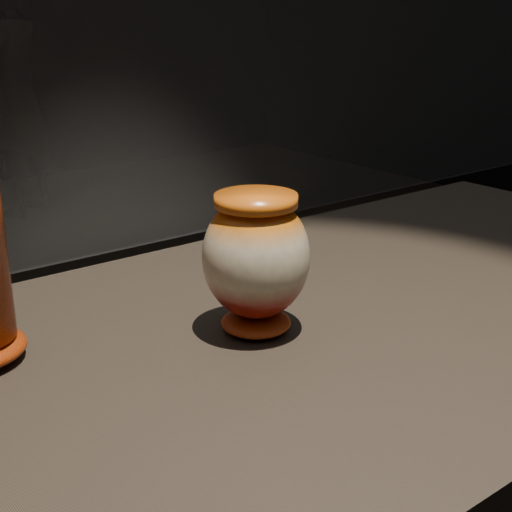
% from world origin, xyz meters
% --- Properties ---
extents(display_plinth, '(2.00, 0.80, 0.90)m').
position_xyz_m(display_plinth, '(0.00, 0.00, 0.63)').
color(display_plinth, black).
rests_on(display_plinth, ground).
extents(main_vase, '(0.19, 0.19, 0.20)m').
position_xyz_m(main_vase, '(0.02, 0.01, 1.01)').
color(main_vase, maroon).
rests_on(main_vase, display_plinth).
extents(visitor, '(0.68, 0.65, 1.57)m').
position_xyz_m(visitor, '(1.11, 3.97, 0.78)').
color(visitor, black).
rests_on(visitor, ground).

